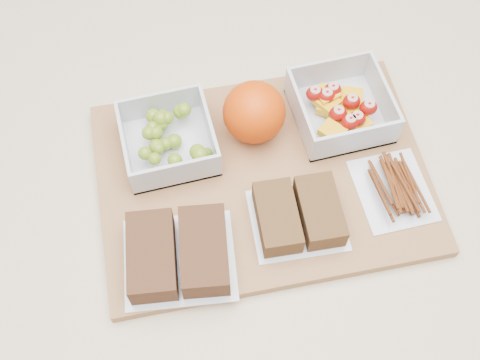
{
  "coord_description": "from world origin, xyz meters",
  "views": [
    {
      "loc": [
        -0.1,
        -0.35,
        1.59
      ],
      "look_at": [
        -0.01,
        0.0,
        0.93
      ],
      "focal_mm": 45.0,
      "sensor_mm": 36.0,
      "label": 1
    }
  ],
  "objects_px": {
    "sandwich_bag_left": "(178,254)",
    "pretzel_bag": "(395,187)",
    "cutting_board": "(263,178)",
    "sandwich_bag_center": "(298,215)",
    "fruit_container": "(341,108)",
    "grape_container": "(169,138)",
    "orange": "(254,112)"
  },
  "relations": [
    {
      "from": "cutting_board",
      "to": "fruit_container",
      "type": "distance_m",
      "value": 0.14
    },
    {
      "from": "orange",
      "to": "cutting_board",
      "type": "bearing_deg",
      "value": -95.35
    },
    {
      "from": "orange",
      "to": "grape_container",
      "type": "bearing_deg",
      "value": 178.93
    },
    {
      "from": "pretzel_bag",
      "to": "grape_container",
      "type": "bearing_deg",
      "value": 152.45
    },
    {
      "from": "cutting_board",
      "to": "pretzel_bag",
      "type": "distance_m",
      "value": 0.17
    },
    {
      "from": "cutting_board",
      "to": "sandwich_bag_center",
      "type": "xyz_separation_m",
      "value": [
        0.02,
        -0.07,
        0.03
      ]
    },
    {
      "from": "cutting_board",
      "to": "sandwich_bag_center",
      "type": "bearing_deg",
      "value": -68.72
    },
    {
      "from": "grape_container",
      "to": "sandwich_bag_left",
      "type": "distance_m",
      "value": 0.16
    },
    {
      "from": "cutting_board",
      "to": "sandwich_bag_left",
      "type": "xyz_separation_m",
      "value": [
        -0.13,
        -0.09,
        0.03
      ]
    },
    {
      "from": "cutting_board",
      "to": "sandwich_bag_left",
      "type": "relative_size",
      "value": 2.86
    },
    {
      "from": "fruit_container",
      "to": "grape_container",
      "type": "bearing_deg",
      "value": 177.48
    },
    {
      "from": "grape_container",
      "to": "pretzel_bag",
      "type": "bearing_deg",
      "value": -27.55
    },
    {
      "from": "orange",
      "to": "sandwich_bag_left",
      "type": "bearing_deg",
      "value": -130.53
    },
    {
      "from": "cutting_board",
      "to": "fruit_container",
      "type": "relative_size",
      "value": 3.5
    },
    {
      "from": "sandwich_bag_left",
      "to": "pretzel_bag",
      "type": "relative_size",
      "value": 1.34
    },
    {
      "from": "sandwich_bag_left",
      "to": "sandwich_bag_center",
      "type": "distance_m",
      "value": 0.15
    },
    {
      "from": "fruit_container",
      "to": "sandwich_bag_left",
      "type": "xyz_separation_m",
      "value": [
        -0.25,
        -0.15,
        0.0
      ]
    },
    {
      "from": "orange",
      "to": "sandwich_bag_center",
      "type": "relative_size",
      "value": 0.67
    },
    {
      "from": "grape_container",
      "to": "fruit_container",
      "type": "height_order",
      "value": "fruit_container"
    },
    {
      "from": "grape_container",
      "to": "pretzel_bag",
      "type": "height_order",
      "value": "grape_container"
    },
    {
      "from": "cutting_board",
      "to": "sandwich_bag_left",
      "type": "distance_m",
      "value": 0.16
    },
    {
      "from": "cutting_board",
      "to": "sandwich_bag_left",
      "type": "bearing_deg",
      "value": -142.31
    },
    {
      "from": "fruit_container",
      "to": "pretzel_bag",
      "type": "relative_size",
      "value": 1.1
    },
    {
      "from": "cutting_board",
      "to": "orange",
      "type": "distance_m",
      "value": 0.09
    },
    {
      "from": "grape_container",
      "to": "cutting_board",
      "type": "bearing_deg",
      "value": -33.85
    },
    {
      "from": "fruit_container",
      "to": "orange",
      "type": "relative_size",
      "value": 1.47
    },
    {
      "from": "sandwich_bag_left",
      "to": "sandwich_bag_center",
      "type": "relative_size",
      "value": 1.2
    },
    {
      "from": "orange",
      "to": "pretzel_bag",
      "type": "bearing_deg",
      "value": -42.34
    },
    {
      "from": "fruit_container",
      "to": "sandwich_bag_center",
      "type": "height_order",
      "value": "fruit_container"
    },
    {
      "from": "orange",
      "to": "pretzel_bag",
      "type": "xyz_separation_m",
      "value": [
        0.15,
        -0.13,
        -0.03
      ]
    },
    {
      "from": "fruit_container",
      "to": "orange",
      "type": "xyz_separation_m",
      "value": [
        -0.12,
        0.01,
        0.02
      ]
    },
    {
      "from": "cutting_board",
      "to": "grape_container",
      "type": "relative_size",
      "value": 3.66
    }
  ]
}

